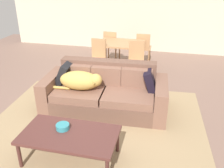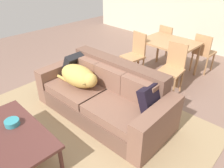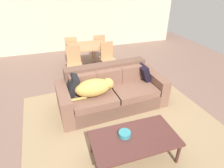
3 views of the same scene
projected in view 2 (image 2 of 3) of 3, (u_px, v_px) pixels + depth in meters
ground_plane at (94, 110)px, 3.75m from camera, size 10.00×10.00×0.00m
area_rug at (68, 134)px, 3.23m from camera, size 3.76×3.50×0.01m
couch at (105, 96)px, 3.53m from camera, size 2.29×1.11×0.85m
dog_on_left_cushion at (79, 76)px, 3.51m from camera, size 0.90×0.43×0.33m
throw_pillow_by_left_arm at (74, 64)px, 3.89m from camera, size 0.30×0.42×0.42m
throw_pillow_by_right_arm at (151, 99)px, 2.96m from camera, size 0.27×0.38×0.39m
coffee_table at (11, 135)px, 2.67m from camera, size 1.28×0.69×0.43m
bowl_on_coffee_table at (12, 123)px, 2.76m from camera, size 0.18×0.18×0.07m
dining_table at (169, 45)px, 4.61m from camera, size 1.11×0.85×0.75m
dining_chair_near_left at (135, 53)px, 4.66m from camera, size 0.44×0.44×0.92m
dining_chair_near_right at (173, 66)px, 4.06m from camera, size 0.44×0.44×0.94m
dining_chair_far_left at (167, 41)px, 5.29m from camera, size 0.44×0.44×0.89m
dining_chair_far_right at (203, 51)px, 4.77m from camera, size 0.40×0.40×0.87m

